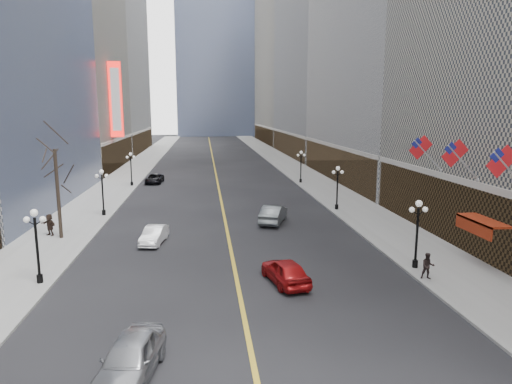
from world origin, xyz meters
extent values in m
cube|color=gray|center=(14.00, 70.00, 0.07)|extent=(6.00, 230.00, 0.15)
cube|color=gray|center=(-14.00, 70.00, 0.07)|extent=(6.00, 230.00, 0.15)
cube|color=gold|center=(0.00, 80.00, 0.01)|extent=(0.25, 200.00, 0.02)
cube|color=#4B3932|center=(18.40, 68.00, 2.60)|extent=(2.80, 35.00, 5.00)
cube|color=#969699|center=(30.00, 106.00, 24.00)|extent=(26.00, 40.00, 48.00)
cube|color=#4B3932|center=(18.40, 106.00, 2.60)|extent=(2.80, 39.00, 5.00)
cube|color=gray|center=(30.00, 149.00, 31.00)|extent=(26.00, 46.00, 62.00)
cube|color=#4B3932|center=(18.40, 149.00, 2.60)|extent=(2.80, 45.00, 5.00)
cube|color=gray|center=(-30.00, 87.00, 25.00)|extent=(26.00, 30.00, 50.00)
cube|color=#4B3932|center=(-18.40, 87.00, 2.60)|extent=(2.80, 29.00, 5.00)
cube|color=#BAB9B1|center=(-30.00, 121.00, 36.00)|extent=(26.00, 38.00, 72.00)
cube|color=#4B3932|center=(-18.40, 121.00, 2.60)|extent=(2.80, 37.00, 5.00)
cylinder|color=black|center=(11.80, 30.00, 0.40)|extent=(0.36, 0.36, 0.50)
cylinder|color=black|center=(11.80, 30.00, 2.15)|extent=(0.16, 0.16, 4.00)
sphere|color=white|center=(11.80, 30.00, 4.45)|extent=(0.44, 0.44, 0.44)
sphere|color=white|center=(11.35, 30.00, 4.05)|extent=(0.36, 0.36, 0.36)
sphere|color=white|center=(12.25, 30.00, 4.05)|extent=(0.36, 0.36, 0.36)
cylinder|color=black|center=(11.80, 48.00, 0.40)|extent=(0.36, 0.36, 0.50)
cylinder|color=black|center=(11.80, 48.00, 2.15)|extent=(0.16, 0.16, 4.00)
sphere|color=white|center=(11.80, 48.00, 4.45)|extent=(0.44, 0.44, 0.44)
sphere|color=white|center=(11.35, 48.00, 4.05)|extent=(0.36, 0.36, 0.36)
sphere|color=white|center=(12.25, 48.00, 4.05)|extent=(0.36, 0.36, 0.36)
cylinder|color=black|center=(11.80, 66.00, 0.40)|extent=(0.36, 0.36, 0.50)
cylinder|color=black|center=(11.80, 66.00, 2.15)|extent=(0.16, 0.16, 4.00)
sphere|color=white|center=(11.80, 66.00, 4.45)|extent=(0.44, 0.44, 0.44)
sphere|color=white|center=(11.35, 66.00, 4.05)|extent=(0.36, 0.36, 0.36)
sphere|color=white|center=(12.25, 66.00, 4.05)|extent=(0.36, 0.36, 0.36)
cylinder|color=black|center=(-11.80, 30.00, 0.40)|extent=(0.36, 0.36, 0.50)
cylinder|color=black|center=(-11.80, 30.00, 2.15)|extent=(0.16, 0.16, 4.00)
sphere|color=white|center=(-11.80, 30.00, 4.45)|extent=(0.44, 0.44, 0.44)
sphere|color=white|center=(-12.25, 30.00, 4.05)|extent=(0.36, 0.36, 0.36)
sphere|color=white|center=(-11.35, 30.00, 4.05)|extent=(0.36, 0.36, 0.36)
cylinder|color=black|center=(-11.80, 48.00, 0.40)|extent=(0.36, 0.36, 0.50)
cylinder|color=black|center=(-11.80, 48.00, 2.15)|extent=(0.16, 0.16, 4.00)
sphere|color=white|center=(-11.80, 48.00, 4.45)|extent=(0.44, 0.44, 0.44)
sphere|color=white|center=(-12.25, 48.00, 4.05)|extent=(0.36, 0.36, 0.36)
sphere|color=white|center=(-11.35, 48.00, 4.05)|extent=(0.36, 0.36, 0.36)
cylinder|color=black|center=(-11.80, 66.00, 0.40)|extent=(0.36, 0.36, 0.50)
cylinder|color=black|center=(-11.80, 66.00, 2.15)|extent=(0.16, 0.16, 4.00)
sphere|color=white|center=(-11.80, 66.00, 4.45)|extent=(0.44, 0.44, 0.44)
sphere|color=white|center=(-12.25, 66.00, 4.05)|extent=(0.36, 0.36, 0.36)
sphere|color=white|center=(-11.35, 66.00, 4.05)|extent=(0.36, 0.36, 0.36)
cylinder|color=#B2B2B7|center=(15.80, 27.00, 6.80)|extent=(2.49, 0.12, 2.49)
cube|color=red|center=(15.15, 27.00, 7.45)|extent=(1.94, 0.04, 1.94)
cube|color=navy|center=(14.80, 27.00, 7.80)|extent=(0.88, 0.06, 0.88)
cylinder|color=#B2B2B7|center=(15.80, 32.00, 6.80)|extent=(2.49, 0.12, 2.49)
cube|color=red|center=(15.15, 32.00, 7.45)|extent=(1.94, 0.04, 1.94)
cube|color=navy|center=(14.80, 32.00, 7.80)|extent=(0.88, 0.06, 0.88)
cylinder|color=#B2B2B7|center=(15.80, 37.00, 6.80)|extent=(2.49, 0.12, 2.49)
cube|color=red|center=(15.15, 37.00, 7.45)|extent=(1.94, 0.04, 1.94)
cube|color=navy|center=(14.80, 37.00, 7.80)|extent=(0.88, 0.06, 0.88)
cube|color=maroon|center=(16.30, 30.00, 3.20)|extent=(1.40, 4.00, 0.15)
cube|color=maroon|center=(15.65, 30.00, 2.80)|extent=(0.10, 4.00, 0.90)
cube|color=red|center=(-15.90, 80.00, 12.00)|extent=(2.00, 0.50, 12.00)
cube|color=white|center=(-15.85, 80.00, 12.00)|extent=(1.40, 0.55, 10.00)
cylinder|color=#2D231C|center=(-13.50, 40.00, 3.75)|extent=(0.28, 0.28, 7.20)
imported|color=#95979C|center=(-4.88, 19.49, 0.83)|extent=(2.76, 5.14, 1.66)
imported|color=white|center=(-5.89, 38.07, 0.68)|extent=(2.06, 4.27, 1.35)
imported|color=black|center=(-9.00, 68.51, 0.66)|extent=(2.51, 4.91, 1.33)
imported|color=#9D1112|center=(2.89, 28.60, 0.77)|extent=(2.76, 4.82, 1.54)
imported|color=#545A5D|center=(4.43, 43.57, 0.84)|extent=(3.39, 5.40, 1.68)
imported|color=black|center=(11.60, 27.94, 0.97)|extent=(0.88, 0.62, 1.64)
imported|color=black|center=(-14.62, 40.85, 1.06)|extent=(1.63, 1.40, 1.82)
camera|label=1|loc=(-1.85, 2.73, 10.37)|focal=32.00mm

